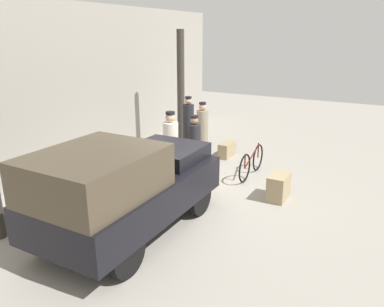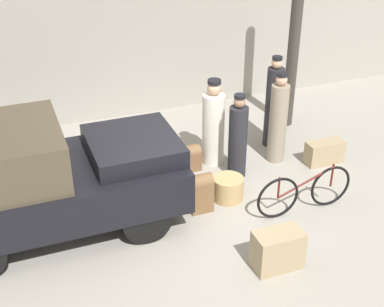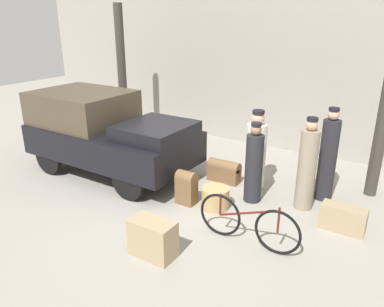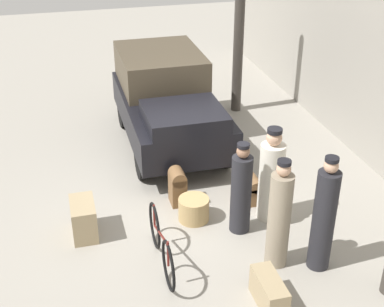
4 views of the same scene
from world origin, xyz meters
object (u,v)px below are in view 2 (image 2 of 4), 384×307
Objects in this scene: bicycle at (305,191)px; porter_standing_middle at (274,105)px; trunk_umber_medium at (278,250)px; porter_with_bicycle at (238,139)px; suitcase_tan_flat at (181,159)px; truck at (39,176)px; porter_carrying_trunk at (278,121)px; porter_lifting_near_truck at (213,126)px; suitcase_black_upright at (324,152)px; trunk_barrel_dark at (201,192)px; wicker_basket at (228,188)px.

porter_standing_middle is (0.63, 2.30, 0.49)m from bicycle.
bicycle is 2.48× the size of trunk_umber_medium.
porter_with_bicycle is 1.15m from suitcase_tan_flat.
truck is 2.18× the size of porter_carrying_trunk.
porter_lifting_near_truck reaches higher than porter_with_bicycle.
truck is 2.08× the size of porter_standing_middle.
bicycle is at bearing -69.42° from porter_lifting_near_truck.
suitcase_black_upright is (1.22, 1.25, -0.16)m from bicycle.
truck is 4.53m from porter_carrying_trunk.
suitcase_black_upright is (0.59, -1.05, -0.65)m from porter_standing_middle.
porter_standing_middle reaches higher than porter_with_bicycle.
trunk_umber_medium is at bearing -83.00° from suitcase_tan_flat.
bicycle is 1.53m from trunk_umber_medium.
suitcase_tan_flat is (-0.69, -0.10, -0.51)m from porter_lifting_near_truck.
porter_with_bicycle is 0.95× the size of porter_lifting_near_truck.
porter_lifting_near_truck is 2.34× the size of suitcase_tan_flat.
trunk_barrel_dark is at bearing 158.26° from bicycle.
trunk_umber_medium reaches higher than suitcase_black_upright.
wicker_basket is (3.05, -0.23, -0.79)m from truck.
porter_with_bicycle is at bearing 110.82° from bicycle.
porter_standing_middle is at bearing 119.51° from suitcase_black_upright.
suitcase_tan_flat is (-0.43, 1.17, 0.05)m from wicker_basket.
bicycle is 0.97× the size of porter_carrying_trunk.
porter_standing_middle is at bearing 9.42° from suitcase_tan_flat.
suitcase_tan_flat is (-1.46, 1.95, -0.13)m from bicycle.
truck is 5.55× the size of trunk_umber_medium.
suitcase_black_upright is (2.31, 2.32, -0.07)m from trunk_umber_medium.
bicycle is 2.41× the size of suitcase_tan_flat.
porter_lifting_near_truck is at bearing 60.05° from trunk_barrel_dark.
porter_carrying_trunk is at bearing 61.73° from trunk_umber_medium.
porter_lifting_near_truck is at bearing 78.86° from wicker_basket.
trunk_umber_medium is (-1.71, -3.37, -0.58)m from porter_standing_middle.
wicker_basket is at bearing 142.63° from bicycle.
porter_with_bicycle is (0.47, 0.67, 0.54)m from wicker_basket.
truck reaches higher than trunk_umber_medium.
porter_carrying_trunk reaches higher than trunk_umber_medium.
bicycle reaches higher than suitcase_black_upright.
porter_with_bicycle reaches higher than trunk_barrel_dark.
porter_standing_middle is at bearing 74.70° from bicycle.
wicker_basket is 0.61m from trunk_barrel_dark.
porter_with_bicycle is 2.36× the size of trunk_barrel_dark.
truck is 2.31× the size of porter_lifting_near_truck.
suitcase_tan_flat is at bearing -171.38° from porter_lifting_near_truck.
porter_lifting_near_truck reaches higher than suitcase_tan_flat.
porter_carrying_trunk is at bearing 14.81° from porter_with_bicycle.
wicker_basket is 0.31× the size of porter_lifting_near_truck.
suitcase_tan_flat is (2.61, 0.94, -0.74)m from truck.
wicker_basket is 0.71× the size of suitcase_black_upright.
porter_with_bicycle is (-0.55, 1.45, 0.36)m from bicycle.
wicker_basket is at bearing -4.31° from truck.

